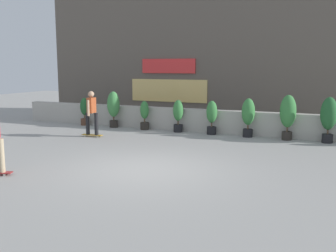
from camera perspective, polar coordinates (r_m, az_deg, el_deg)
ground_plane at (r=9.98m, az=-3.46°, el=-6.33°), size 48.00×48.00×0.00m
planter_wall at (r=15.38m, az=6.71°, el=0.71°), size 18.00×0.40×0.90m
building_backdrop at (r=19.10m, az=10.40°, el=10.62°), size 20.00×2.08×6.50m
potted_plant_0 at (r=17.52m, az=-12.17°, el=2.24°), size 0.38×0.38×1.22m
potted_plant_1 at (r=16.67m, az=-8.02°, el=2.86°), size 0.53×0.53×1.54m
potted_plant_2 at (r=15.98m, az=-3.47°, el=1.68°), size 0.36×0.36×1.18m
potted_plant_3 at (r=15.36m, az=1.50°, el=1.72°), size 0.41×0.41×1.28m
potted_plant_4 at (r=14.90m, az=6.45°, el=1.50°), size 0.41×0.41×1.30m
potted_plant_5 at (r=14.54m, az=11.71°, el=1.61°), size 0.48×0.48×1.43m
potted_plant_6 at (r=14.31m, az=17.22°, el=1.76°), size 0.56×0.56×1.60m
potted_plant_7 at (r=14.23m, az=22.56°, el=1.36°), size 0.55×0.55×1.57m
skater_by_wall_left at (r=14.56m, az=-11.17°, el=2.10°), size 0.81×0.56×1.70m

